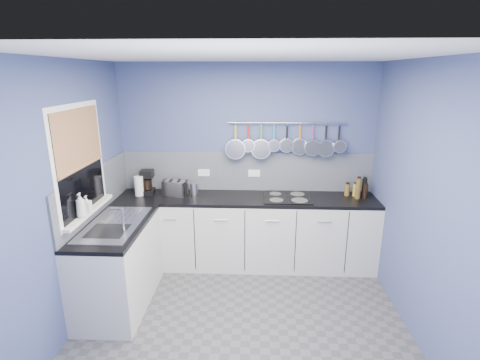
# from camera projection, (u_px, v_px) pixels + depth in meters

# --- Properties ---
(floor) EXTENTS (3.20, 3.00, 0.02)m
(floor) POSITION_uv_depth(u_px,v_px,m) (242.00, 324.00, 3.60)
(floor) COLOR #47474C
(floor) RESTS_ON ground
(ceiling) EXTENTS (3.20, 3.00, 0.02)m
(ceiling) POSITION_uv_depth(u_px,v_px,m) (242.00, 54.00, 2.89)
(ceiling) COLOR white
(ceiling) RESTS_ON ground
(wall_back) EXTENTS (3.20, 0.02, 2.50)m
(wall_back) POSITION_uv_depth(u_px,v_px,m) (246.00, 163.00, 4.70)
(wall_back) COLOR #3B4776
(wall_back) RESTS_ON ground
(wall_front) EXTENTS (3.20, 0.02, 2.50)m
(wall_front) POSITION_uv_depth(u_px,v_px,m) (230.00, 309.00, 1.80)
(wall_front) COLOR #3B4776
(wall_front) RESTS_ON ground
(wall_left) EXTENTS (0.02, 3.00, 2.50)m
(wall_left) POSITION_uv_depth(u_px,v_px,m) (65.00, 201.00, 3.32)
(wall_left) COLOR #3B4776
(wall_left) RESTS_ON ground
(wall_right) EXTENTS (0.02, 3.00, 2.50)m
(wall_right) POSITION_uv_depth(u_px,v_px,m) (426.00, 207.00, 3.18)
(wall_right) COLOR #3B4776
(wall_right) RESTS_ON ground
(backsplash_back) EXTENTS (3.20, 0.02, 0.50)m
(backsplash_back) POSITION_uv_depth(u_px,v_px,m) (246.00, 171.00, 4.70)
(backsplash_back) COLOR slate
(backsplash_back) RESTS_ON wall_back
(backsplash_left) EXTENTS (0.02, 1.80, 0.50)m
(backsplash_left) POSITION_uv_depth(u_px,v_px,m) (96.00, 191.00, 3.92)
(backsplash_left) COLOR slate
(backsplash_left) RESTS_ON wall_left
(cabinet_run_back) EXTENTS (3.20, 0.60, 0.86)m
(cabinet_run_back) POSITION_uv_depth(u_px,v_px,m) (245.00, 232.00, 4.63)
(cabinet_run_back) COLOR beige
(cabinet_run_back) RESTS_ON ground
(worktop_back) EXTENTS (3.20, 0.60, 0.04)m
(worktop_back) POSITION_uv_depth(u_px,v_px,m) (246.00, 199.00, 4.50)
(worktop_back) COLOR black
(worktop_back) RESTS_ON cabinet_run_back
(cabinet_run_left) EXTENTS (0.60, 1.20, 0.86)m
(cabinet_run_left) POSITION_uv_depth(u_px,v_px,m) (119.00, 266.00, 3.82)
(cabinet_run_left) COLOR beige
(cabinet_run_left) RESTS_ON ground
(worktop_left) EXTENTS (0.60, 1.20, 0.04)m
(worktop_left) POSITION_uv_depth(u_px,v_px,m) (115.00, 226.00, 3.70)
(worktop_left) COLOR black
(worktop_left) RESTS_ON cabinet_run_left
(window_frame) EXTENTS (0.01, 1.00, 1.10)m
(window_frame) POSITION_uv_depth(u_px,v_px,m) (80.00, 161.00, 3.52)
(window_frame) COLOR white
(window_frame) RESTS_ON wall_left
(window_glass) EXTENTS (0.01, 0.90, 1.00)m
(window_glass) POSITION_uv_depth(u_px,v_px,m) (81.00, 161.00, 3.52)
(window_glass) COLOR black
(window_glass) RESTS_ON wall_left
(bamboo_blind) EXTENTS (0.01, 0.90, 0.55)m
(bamboo_blind) POSITION_uv_depth(u_px,v_px,m) (78.00, 138.00, 3.45)
(bamboo_blind) COLOR #A1724E
(bamboo_blind) RESTS_ON wall_left
(window_sill) EXTENTS (0.10, 0.98, 0.03)m
(window_sill) POSITION_uv_depth(u_px,v_px,m) (89.00, 211.00, 3.66)
(window_sill) COLOR white
(window_sill) RESTS_ON wall_left
(sink_unit) EXTENTS (0.50, 0.95, 0.01)m
(sink_unit) POSITION_uv_depth(u_px,v_px,m) (115.00, 224.00, 3.69)
(sink_unit) COLOR silver
(sink_unit) RESTS_ON worktop_left
(mixer_tap) EXTENTS (0.12, 0.08, 0.26)m
(mixer_tap) POSITION_uv_depth(u_px,v_px,m) (123.00, 219.00, 3.47)
(mixer_tap) COLOR silver
(mixer_tap) RESTS_ON worktop_left
(socket_left) EXTENTS (0.15, 0.01, 0.09)m
(socket_left) POSITION_uv_depth(u_px,v_px,m) (204.00, 173.00, 4.72)
(socket_left) COLOR white
(socket_left) RESTS_ON backsplash_back
(socket_right) EXTENTS (0.15, 0.01, 0.09)m
(socket_right) POSITION_uv_depth(u_px,v_px,m) (254.00, 173.00, 4.69)
(socket_right) COLOR white
(socket_right) RESTS_ON backsplash_back
(pot_rail) EXTENTS (1.45, 0.02, 0.02)m
(pot_rail) POSITION_uv_depth(u_px,v_px,m) (287.00, 123.00, 4.47)
(pot_rail) COLOR silver
(pot_rail) RESTS_ON wall_back
(soap_bottle_a) EXTENTS (0.10, 0.10, 0.24)m
(soap_bottle_a) POSITION_uv_depth(u_px,v_px,m) (81.00, 205.00, 3.45)
(soap_bottle_a) COLOR white
(soap_bottle_a) RESTS_ON window_sill
(soap_bottle_b) EXTENTS (0.08, 0.08, 0.17)m
(soap_bottle_b) POSITION_uv_depth(u_px,v_px,m) (87.00, 204.00, 3.57)
(soap_bottle_b) COLOR white
(soap_bottle_b) RESTS_ON window_sill
(paper_towel) EXTENTS (0.13, 0.13, 0.25)m
(paper_towel) POSITION_uv_depth(u_px,v_px,m) (139.00, 186.00, 4.53)
(paper_towel) COLOR white
(paper_towel) RESTS_ON worktop_back
(coffee_maker) EXTENTS (0.18, 0.20, 0.30)m
(coffee_maker) POSITION_uv_depth(u_px,v_px,m) (147.00, 182.00, 4.59)
(coffee_maker) COLOR black
(coffee_maker) RESTS_ON worktop_back
(toaster) EXTENTS (0.32, 0.25, 0.18)m
(toaster) POSITION_uv_depth(u_px,v_px,m) (175.00, 188.00, 4.56)
(toaster) COLOR silver
(toaster) RESTS_ON worktop_back
(canister) EXTENTS (0.11, 0.11, 0.14)m
(canister) POSITION_uv_depth(u_px,v_px,m) (194.00, 189.00, 4.59)
(canister) COLOR silver
(canister) RESTS_ON worktop_back
(hob) EXTENTS (0.57, 0.50, 0.01)m
(hob) POSITION_uv_depth(u_px,v_px,m) (287.00, 197.00, 4.47)
(hob) COLOR black
(hob) RESTS_ON worktop_back
(pan_0) EXTENTS (0.26, 0.09, 0.45)m
(pan_0) POSITION_uv_depth(u_px,v_px,m) (236.00, 141.00, 4.55)
(pan_0) COLOR silver
(pan_0) RESTS_ON pot_rail
(pan_1) EXTENTS (0.17, 0.09, 0.36)m
(pan_1) POSITION_uv_depth(u_px,v_px,m) (248.00, 137.00, 4.53)
(pan_1) COLOR silver
(pan_1) RESTS_ON pot_rail
(pan_2) EXTENTS (0.25, 0.09, 0.44)m
(pan_2) POSITION_uv_depth(u_px,v_px,m) (261.00, 141.00, 4.54)
(pan_2) COLOR silver
(pan_2) RESTS_ON pot_rail
(pan_3) EXTENTS (0.16, 0.10, 0.35)m
(pan_3) POSITION_uv_depth(u_px,v_px,m) (274.00, 137.00, 4.51)
(pan_3) COLOR silver
(pan_3) RESTS_ON pot_rail
(pan_4) EXTENTS (0.17, 0.06, 0.36)m
(pan_4) POSITION_uv_depth(u_px,v_px,m) (287.00, 138.00, 4.51)
(pan_4) COLOR silver
(pan_4) RESTS_ON pot_rail
(pan_5) EXTENTS (0.20, 0.05, 0.39)m
(pan_5) POSITION_uv_depth(u_px,v_px,m) (300.00, 139.00, 4.51)
(pan_5) COLOR silver
(pan_5) RESTS_ON pot_rail
(pan_6) EXTENTS (0.21, 0.09, 0.40)m
(pan_6) POSITION_uv_depth(u_px,v_px,m) (313.00, 139.00, 4.50)
(pan_6) COLOR silver
(pan_6) RESTS_ON pot_rail
(pan_7) EXTENTS (0.22, 0.09, 0.41)m
(pan_7) POSITION_uv_depth(u_px,v_px,m) (326.00, 140.00, 4.50)
(pan_7) COLOR silver
(pan_7) RESTS_ON pot_rail
(pan_8) EXTENTS (0.16, 0.13, 0.35)m
(pan_8) POSITION_uv_depth(u_px,v_px,m) (339.00, 138.00, 4.48)
(pan_8) COLOR silver
(pan_8) RESTS_ON pot_rail
(condiment_0) EXTENTS (0.06, 0.06, 0.22)m
(condiment_0) POSITION_uv_depth(u_px,v_px,m) (364.00, 187.00, 4.50)
(condiment_0) COLOR black
(condiment_0) RESTS_ON worktop_back
(condiment_1) EXTENTS (0.07, 0.07, 0.16)m
(condiment_1) POSITION_uv_depth(u_px,v_px,m) (355.00, 190.00, 4.52)
(condiment_1) COLOR olive
(condiment_1) RESTS_ON worktop_back
(condiment_2) EXTENTS (0.06, 0.06, 0.15)m
(condiment_2) POSITION_uv_depth(u_px,v_px,m) (347.00, 190.00, 4.54)
(condiment_2) COLOR brown
(condiment_2) RESTS_ON worktop_back
(condiment_3) EXTENTS (0.06, 0.06, 0.17)m
(condiment_3) POSITION_uv_depth(u_px,v_px,m) (365.00, 191.00, 4.44)
(condiment_3) COLOR black
(condiment_3) RESTS_ON worktop_back
(condiment_4) EXTENTS (0.06, 0.06, 0.26)m
(condiment_4) POSITION_uv_depth(u_px,v_px,m) (358.00, 188.00, 4.41)
(condiment_4) COLOR brown
(condiment_4) RESTS_ON worktop_back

